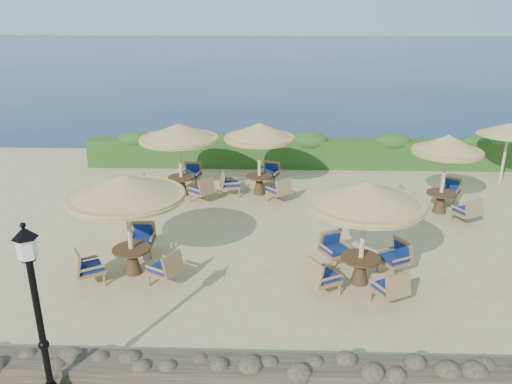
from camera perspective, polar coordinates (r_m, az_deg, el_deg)
name	(u,v)px	position (r m, az deg, el deg)	size (l,w,h in m)	color
ground	(308,238)	(14.96, 5.94, -5.25)	(120.00, 120.00, 0.00)	tan
sea	(280,53)	(83.75, 2.77, 15.61)	(160.00, 160.00, 0.00)	#0A1A46
hedge	(298,153)	(21.51, 4.77, 4.41)	(18.00, 0.90, 1.20)	#1F4516
stone_wall	(330,375)	(9.59, 8.51, -19.99)	(15.00, 0.65, 0.44)	brown
lamp_post	(40,327)	(9.04, -23.41, -13.94)	(0.44, 0.44, 3.31)	black
extra_parasol	(509,129)	(21.12, 26.95, 6.41)	(2.30, 2.30, 2.41)	beige
cafe_set_0	(127,203)	(12.59, -14.54, -1.21)	(2.91, 2.91, 2.65)	beige
cafe_set_1	(364,215)	(12.04, 12.28, -2.54)	(2.82, 2.82, 2.65)	beige
cafe_set_3	(179,144)	(17.92, -8.74, 5.43)	(2.85, 2.85, 2.65)	beige
cafe_set_4	(259,145)	(17.85, 0.40, 5.38)	(2.72, 2.73, 2.65)	beige
cafe_set_5	(446,162)	(17.27, 20.85, 3.23)	(2.54, 2.77, 2.65)	beige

